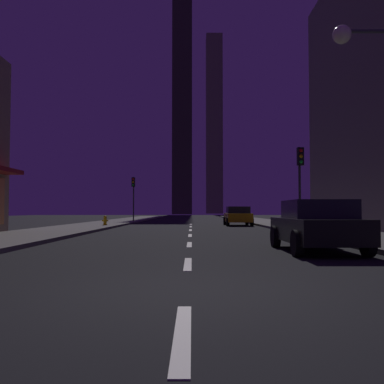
{
  "coord_description": "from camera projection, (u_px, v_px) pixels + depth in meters",
  "views": [
    {
      "loc": [
        0.09,
        -6.07,
        1.16
      ],
      "look_at": [
        0.0,
        28.11,
        2.64
      ],
      "focal_mm": 39.92,
      "sensor_mm": 36.0,
      "label": 1
    }
  ],
  "objects": [
    {
      "name": "car_parked_far",
      "position": [
        239.0,
        216.0,
        32.63
      ],
      "size": [
        1.98,
        4.24,
        1.45
      ],
      "color": "gold",
      "rests_on": "ground"
    },
    {
      "name": "traffic_light_far_left",
      "position": [
        135.0,
        189.0,
        40.62
      ],
      "size": [
        0.32,
        0.48,
        4.2
      ],
      "color": "#2D2D2D",
      "rests_on": "sidewalk_left"
    },
    {
      "name": "street_lamp_right",
      "position": [
        370.0,
        80.0,
        12.74
      ],
      "size": [
        1.96,
        0.56,
        6.58
      ],
      "color": "#38383D",
      "rests_on": "sidewalk_right"
    },
    {
      "name": "sidewalk_left",
      "position": [
        114.0,
        223.0,
        38.0
      ],
      "size": [
        4.0,
        76.0,
        0.15
      ],
      "primitive_type": "cube",
      "color": "#605E59",
      "rests_on": "ground"
    },
    {
      "name": "fire_hydrant_far_left",
      "position": [
        106.0,
        221.0,
        29.36
      ],
      "size": [
        0.42,
        0.3,
        0.65
      ],
      "color": "gold",
      "rests_on": "sidewalk_left"
    },
    {
      "name": "car_parked_near",
      "position": [
        318.0,
        225.0,
        11.99
      ],
      "size": [
        1.98,
        4.24,
        1.45
      ],
      "color": "black",
      "rests_on": "ground"
    },
    {
      "name": "traffic_light_near_right",
      "position": [
        301.0,
        170.0,
        21.29
      ],
      "size": [
        0.32,
        0.48,
        4.2
      ],
      "color": "#2D2D2D",
      "rests_on": "sidewalk_right"
    },
    {
      "name": "ground_plane",
      "position": [
        192.0,
        224.0,
        37.98
      ],
      "size": [
        78.0,
        136.0,
        0.1
      ],
      "primitive_type": "cube",
      "color": "black"
    },
    {
      "name": "sidewalk_right",
      "position": [
        271.0,
        223.0,
        37.97
      ],
      "size": [
        4.0,
        76.0,
        0.15
      ],
      "primitive_type": "cube",
      "color": "#605E59",
      "rests_on": "ground"
    },
    {
      "name": "skyscraper_distant_tall",
      "position": [
        183.0,
        85.0,
        127.98
      ],
      "size": [
        5.86,
        6.1,
        77.68
      ],
      "primitive_type": "cube",
      "color": "#312E25",
      "rests_on": "ground"
    },
    {
      "name": "skyscraper_distant_mid",
      "position": [
        215.0,
        124.0,
        159.95
      ],
      "size": [
        6.03,
        7.09,
        66.97
      ],
      "primitive_type": "cube",
      "color": "#635E4A",
      "rests_on": "ground"
    },
    {
      "name": "lane_marking_center",
      "position": [
        191.0,
        236.0,
        19.6
      ],
      "size": [
        0.16,
        33.4,
        0.01
      ],
      "color": "silver",
      "rests_on": "ground"
    }
  ]
}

